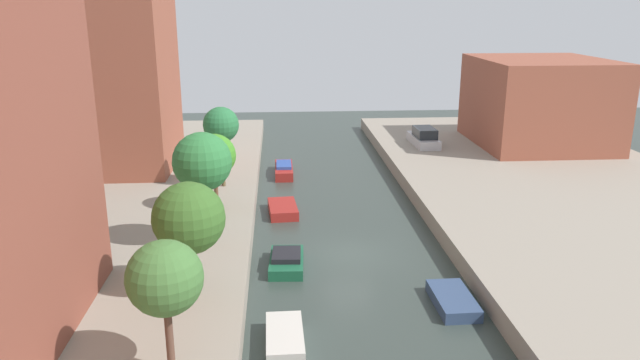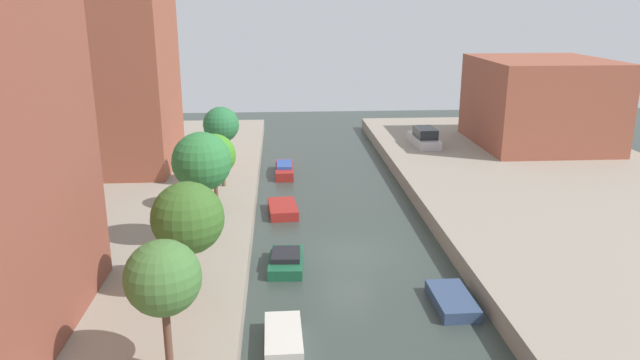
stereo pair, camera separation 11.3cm
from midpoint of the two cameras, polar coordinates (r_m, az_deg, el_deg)
The scene contains 16 objects.
ground_plane at distance 31.01m, azimuth 2.87°, elevation -7.09°, with size 84.00×84.00×0.00m, color #333D38.
quay_left at distance 32.72m, azimuth -24.38°, elevation -6.38°, with size 20.00×64.00×1.00m, color gray.
quay_right at distance 35.76m, azimuth 27.60°, elevation -4.90°, with size 20.00×64.00×1.00m, color gray.
apartment_tower_far at distance 44.72m, azimuth -20.75°, elevation 13.26°, with size 10.00×8.79×19.32m, color brown.
low_block_right at distance 52.99m, azimuth 20.20°, elevation 6.96°, with size 10.00×11.12×7.05m, color brown.
street_tree_1 at distance 19.34m, azimuth -14.54°, elevation -9.05°, with size 2.41×2.41×4.47m.
street_tree_2 at distance 24.21m, azimuth -12.32°, elevation -3.60°, with size 2.90×2.90×4.72m.
street_tree_3 at distance 28.64m, azimuth -11.07°, elevation 1.67°, with size 2.80×2.80×5.65m.
street_tree_4 at distance 34.03m, azimuth -9.92°, elevation 2.30°, with size 2.42×2.42×4.42m.
street_tree_5 at distance 38.36m, azimuth -9.30°, elevation 5.15°, with size 2.26×2.26×5.16m.
parked_car at distance 50.63m, azimuth 9.95°, elevation 3.98°, with size 1.88×4.70×1.51m.
moored_boat_left_1 at distance 23.17m, azimuth -3.35°, elevation -14.90°, with size 1.42×3.08×0.69m.
moored_boat_left_2 at distance 29.48m, azimuth -3.14°, elevation -7.69°, with size 1.77×3.24×0.78m.
moored_boat_left_3 at distance 36.73m, azimuth -3.47°, elevation -2.78°, with size 1.89×3.23×0.58m.
moored_boat_left_4 at distance 44.95m, azimuth -3.35°, elevation 0.99°, with size 1.30×4.10×0.88m.
moored_boat_right_2 at distance 26.57m, azimuth 12.57°, elevation -11.13°, with size 1.63×3.15×0.52m.
Camera 2 is at (-3.41, -28.21, 12.41)m, focal length 33.68 mm.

